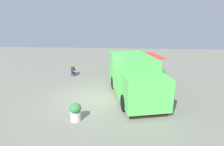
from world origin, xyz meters
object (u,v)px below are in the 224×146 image
Objects in this scene: person_customer at (73,71)px; food_truck at (134,78)px; planter_flowering_near at (160,73)px; planter_flowering_far at (76,112)px.

food_truck is at bearing -39.76° from person_customer.
planter_flowering_near is at bearing 58.46° from food_truck.
food_truck reaches higher than planter_flowering_far.
person_customer is 1.06× the size of planter_flowering_far.
person_customer is 6.77m from planter_flowering_near.
planter_flowering_far is (-2.60, -3.08, -0.65)m from food_truck.
person_customer is at bearing 140.24° from food_truck.
person_customer is at bearing 175.01° from planter_flowering_near.
food_truck is at bearing 49.87° from planter_flowering_far.
planter_flowering_near is at bearing -4.99° from person_customer.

